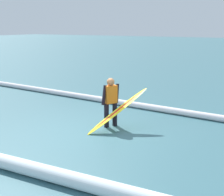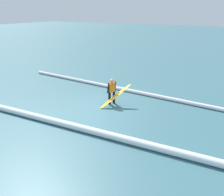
{
  "view_description": "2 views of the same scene",
  "coord_description": "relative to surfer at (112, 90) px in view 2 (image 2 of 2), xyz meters",
  "views": [
    {
      "loc": [
        -4.44,
        6.4,
        2.87
      ],
      "look_at": [
        -0.66,
        -0.19,
        0.98
      ],
      "focal_mm": 47.0,
      "sensor_mm": 36.0,
      "label": 1
    },
    {
      "loc": [
        -6.0,
        9.22,
        4.88
      ],
      "look_at": [
        -0.86,
        0.23,
        0.73
      ],
      "focal_mm": 35.48,
      "sensor_mm": 36.0,
      "label": 2
    }
  ],
  "objects": [
    {
      "name": "ground_plane",
      "position": [
        0.35,
        0.63,
        -0.8
      ],
      "size": [
        137.38,
        137.38,
        0.0
      ],
      "primitive_type": "plane",
      "color": "#38646E"
    },
    {
      "name": "wave_crest_midground",
      "position": [
        2.72,
        3.5,
        -0.65
      ],
      "size": [
        25.45,
        2.14,
        0.3
      ],
      "primitive_type": "cylinder",
      "rotation": [
        0.0,
        1.57,
        0.07
      ],
      "color": "white",
      "rests_on": "ground_plane"
    },
    {
      "name": "surfboard",
      "position": [
        -0.34,
        0.19,
        -0.23
      ],
      "size": [
        1.31,
        1.64,
        1.16
      ],
      "color": "yellow",
      "rests_on": "ground_plane"
    },
    {
      "name": "wave_crest_foreground",
      "position": [
        -1.28,
        -2.1,
        -0.7
      ],
      "size": [
        19.18,
        1.0,
        0.21
      ],
      "primitive_type": "cylinder",
      "rotation": [
        0.0,
        1.57,
        -0.04
      ],
      "color": "white",
      "rests_on": "ground_plane"
    },
    {
      "name": "surfer",
      "position": [
        0.0,
        0.0,
        0.0
      ],
      "size": [
        0.34,
        0.56,
        1.43
      ],
      "rotation": [
        0.0,
        0.0,
        1.06
      ],
      "color": "black",
      "rests_on": "ground_plane"
    }
  ]
}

